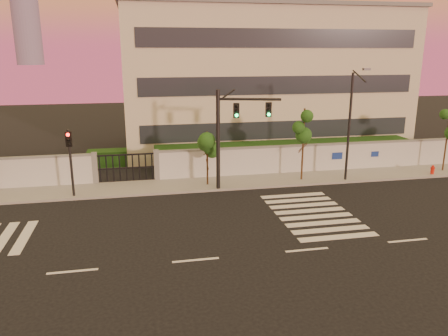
{
  "coord_description": "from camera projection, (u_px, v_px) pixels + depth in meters",
  "views": [
    {
      "loc": [
        -2.14,
        -16.75,
        8.6
      ],
      "look_at": [
        2.43,
        6.0,
        2.34
      ],
      "focal_mm": 35.0,
      "sensor_mm": 36.0,
      "label": 1
    }
  ],
  "objects": [
    {
      "name": "perimeter_wall",
      "position": [
        173.0,
        165.0,
        29.6
      ],
      "size": [
        60.0,
        0.36,
        2.2
      ],
      "color": "silver",
      "rests_on": "ground"
    },
    {
      "name": "street_tree_f",
      "position": [
        448.0,
        126.0,
        31.04
      ],
      "size": [
        1.42,
        1.13,
        4.59
      ],
      "color": "#382314",
      "rests_on": "ground"
    },
    {
      "name": "hedge_row",
      "position": [
        184.0,
        159.0,
        32.46
      ],
      "size": [
        41.0,
        4.25,
        1.8
      ],
      "color": "black",
      "rests_on": "ground"
    },
    {
      "name": "fire_hydrant",
      "position": [
        432.0,
        171.0,
        30.82
      ],
      "size": [
        0.31,
        0.29,
        0.79
      ],
      "rotation": [
        0.0,
        0.0,
        0.17
      ],
      "color": "red",
      "rests_on": "ground"
    },
    {
      "name": "streetlight_east",
      "position": [
        351.0,
        122.0,
        28.42
      ],
      "size": [
        0.45,
        1.83,
        7.59
      ],
      "color": "black",
      "rests_on": "ground"
    },
    {
      "name": "traffic_signal_main",
      "position": [
        231.0,
        128.0,
        26.83
      ],
      "size": [
        3.96,
        1.23,
        6.34
      ],
      "rotation": [
        0.0,
        0.0,
        -0.28
      ],
      "color": "black",
      "rests_on": "ground"
    },
    {
      "name": "ground",
      "position": [
        196.0,
        260.0,
        18.5
      ],
      "size": [
        120.0,
        120.0,
        0.0
      ],
      "primitive_type": "plane",
      "color": "black",
      "rests_on": "ground"
    },
    {
      "name": "sidewalk",
      "position": [
        174.0,
        186.0,
        28.42
      ],
      "size": [
        60.0,
        3.0,
        0.15
      ],
      "primitive_type": "cube",
      "color": "gray",
      "rests_on": "ground"
    },
    {
      "name": "institutional_building",
      "position": [
        260.0,
        78.0,
        39.42
      ],
      "size": [
        24.4,
        12.4,
        12.25
      ],
      "color": "beige",
      "rests_on": "ground"
    },
    {
      "name": "street_tree_e",
      "position": [
        304.0,
        128.0,
        28.72
      ],
      "size": [
        1.49,
        1.18,
        4.97
      ],
      "color": "#382314",
      "rests_on": "ground"
    },
    {
      "name": "street_tree_d",
      "position": [
        207.0,
        146.0,
        27.86
      ],
      "size": [
        1.42,
        1.13,
        3.64
      ],
      "color": "#382314",
      "rests_on": "ground"
    },
    {
      "name": "road_markings",
      "position": [
        154.0,
        229.0,
        21.76
      ],
      "size": [
        57.0,
        7.62,
        0.02
      ],
      "color": "silver",
      "rests_on": "ground"
    },
    {
      "name": "traffic_signal_secondary",
      "position": [
        70.0,
        155.0,
        25.62
      ],
      "size": [
        0.33,
        0.33,
        4.18
      ],
      "rotation": [
        0.0,
        0.0,
        0.3
      ],
      "color": "black",
      "rests_on": "ground"
    }
  ]
}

